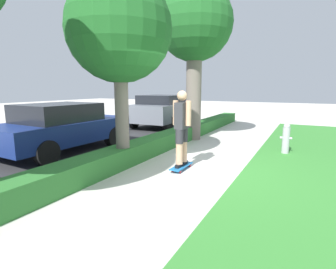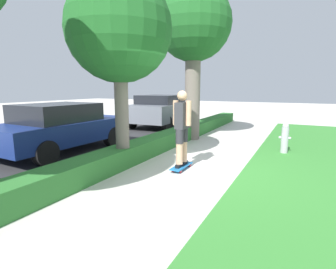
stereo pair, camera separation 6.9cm
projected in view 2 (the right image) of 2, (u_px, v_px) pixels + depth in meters
name	position (u px, v px, depth m)	size (l,w,h in m)	color
ground_plane	(193.00, 170.00, 5.85)	(60.00, 60.00, 0.00)	beige
street_asphalt	(60.00, 149.00, 7.74)	(18.27, 5.00, 0.01)	#2D2D30
hedge_row	(133.00, 152.00, 6.53)	(18.27, 0.60, 0.45)	#2D702D
skateboard	(182.00, 166.00, 5.87)	(0.77, 0.24, 0.08)	#1E6BAD
skater_person	(182.00, 127.00, 5.71)	(0.49, 0.43, 1.66)	black
tree_mid	(119.00, 31.00, 5.57)	(2.27, 2.27, 4.17)	#70665B
tree_far	(194.00, 27.00, 8.72)	(2.53, 2.53, 5.19)	#70665B
parked_car_middle	(60.00, 127.00, 7.39)	(3.87, 1.91, 1.37)	navy
parked_car_rear	(162.00, 110.00, 12.36)	(3.94, 2.06, 1.47)	slate
fire_hydrant	(285.00, 138.00, 7.26)	(0.19, 0.31, 0.85)	#ADADB2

